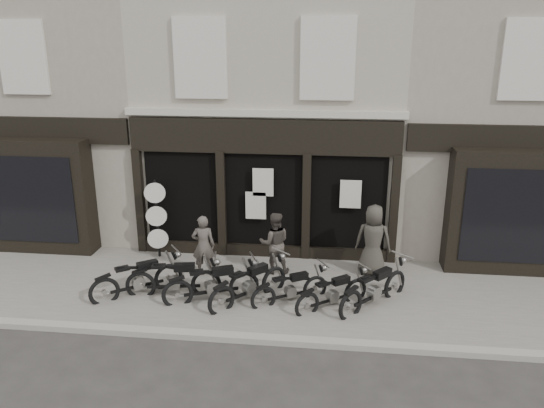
# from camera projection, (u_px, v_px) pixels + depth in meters

# --- Properties ---
(ground_plane) EXTENTS (90.00, 90.00, 0.00)m
(ground_plane) POSITION_uv_depth(u_px,v_px,m) (248.00, 310.00, 12.00)
(ground_plane) COLOR #2D2B28
(ground_plane) RESTS_ON ground
(pavement) EXTENTS (30.00, 4.20, 0.12)m
(pavement) POSITION_uv_depth(u_px,v_px,m) (253.00, 290.00, 12.83)
(pavement) COLOR #69635D
(pavement) RESTS_ON ground_plane
(kerb) EXTENTS (30.00, 0.25, 0.13)m
(kerb) POSITION_uv_depth(u_px,v_px,m) (238.00, 338.00, 10.79)
(kerb) COLOR gray
(kerb) RESTS_ON ground_plane
(central_building) EXTENTS (7.30, 6.22, 8.34)m
(central_building) POSITION_uv_depth(u_px,v_px,m) (276.00, 99.00, 16.40)
(central_building) COLOR #A1988A
(central_building) RESTS_ON ground
(neighbour_left) EXTENTS (5.60, 6.73, 8.34)m
(neighbour_left) POSITION_uv_depth(u_px,v_px,m) (80.00, 98.00, 17.04)
(neighbour_left) COLOR gray
(neighbour_left) RESTS_ON ground
(neighbour_right) EXTENTS (5.60, 6.73, 8.34)m
(neighbour_right) POSITION_uv_depth(u_px,v_px,m) (489.00, 103.00, 15.67)
(neighbour_right) COLOR gray
(neighbour_right) RESTS_ON ground
(motorcycle_0) EXTENTS (1.93, 1.56, 1.07)m
(motorcycle_0) POSITION_uv_depth(u_px,v_px,m) (138.00, 282.00, 12.44)
(motorcycle_0) COLOR black
(motorcycle_0) RESTS_ON ground
(motorcycle_1) EXTENTS (2.22, 0.71, 1.07)m
(motorcycle_1) POSITION_uv_depth(u_px,v_px,m) (175.00, 282.00, 12.43)
(motorcycle_1) COLOR black
(motorcycle_1) RESTS_ON ground
(motorcycle_2) EXTENTS (2.13, 1.17, 1.08)m
(motorcycle_2) POSITION_uv_depth(u_px,v_px,m) (213.00, 287.00, 12.17)
(motorcycle_2) COLOR black
(motorcycle_2) RESTS_ON ground
(motorcycle_3) EXTENTS (1.71, 1.84, 1.08)m
(motorcycle_3) POSITION_uv_depth(u_px,v_px,m) (250.00, 287.00, 12.15)
(motorcycle_3) COLOR black
(motorcycle_3) RESTS_ON ground
(motorcycle_4) EXTENTS (1.74, 1.20, 0.93)m
(motorcycle_4) POSITION_uv_depth(u_px,v_px,m) (291.00, 291.00, 12.12)
(motorcycle_4) COLOR black
(motorcycle_4) RESTS_ON ground
(motorcycle_5) EXTENTS (1.68, 1.37, 0.94)m
(motorcycle_5) POSITION_uv_depth(u_px,v_px,m) (333.00, 296.00, 11.89)
(motorcycle_5) COLOR black
(motorcycle_5) RESTS_ON ground
(motorcycle_6) EXTENTS (1.73, 1.82, 1.08)m
(motorcycle_6) POSITION_uv_depth(u_px,v_px,m) (374.00, 292.00, 11.94)
(motorcycle_6) COLOR black
(motorcycle_6) RESTS_ON ground
(man_left) EXTENTS (0.63, 0.46, 1.58)m
(man_left) POSITION_uv_depth(u_px,v_px,m) (203.00, 246.00, 13.29)
(man_left) COLOR #49433C
(man_left) RESTS_ON pavement
(man_centre) EXTENTS (0.87, 0.73, 1.60)m
(man_centre) POSITION_uv_depth(u_px,v_px,m) (275.00, 243.00, 13.44)
(man_centre) COLOR #413A35
(man_centre) RESTS_ON pavement
(man_right) EXTENTS (0.97, 0.71, 1.84)m
(man_right) POSITION_uv_depth(u_px,v_px,m) (373.00, 240.00, 13.31)
(man_right) COLOR #38352F
(man_right) RESTS_ON pavement
(advert_sign_post) EXTENTS (0.55, 0.36, 2.31)m
(advert_sign_post) POSITION_uv_depth(u_px,v_px,m) (157.00, 222.00, 14.33)
(advert_sign_post) COLOR black
(advert_sign_post) RESTS_ON ground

